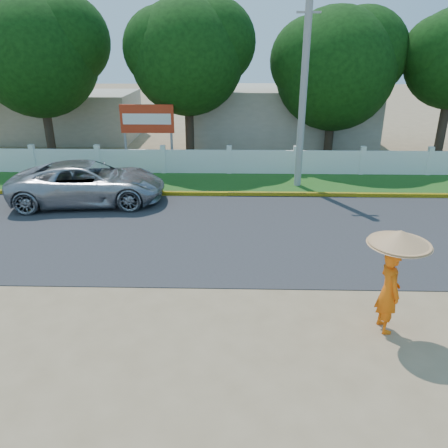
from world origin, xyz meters
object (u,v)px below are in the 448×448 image
utility_pole (303,95)px  vehicle (89,183)px  monk_with_parasol (394,267)px  billboard (147,122)px

utility_pole → vehicle: (-8.04, -2.30, -2.92)m
monk_with_parasol → vehicle: bearing=138.2°
vehicle → monk_with_parasol: 11.50m
vehicle → billboard: size_ratio=1.88×
utility_pole → monk_with_parasol: utility_pole is taller
monk_with_parasol → billboard: size_ratio=0.76×
utility_pole → monk_with_parasol: bearing=-87.0°
utility_pole → vehicle: bearing=-164.0°
vehicle → billboard: bearing=-20.4°
vehicle → utility_pole: bearing=-80.2°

